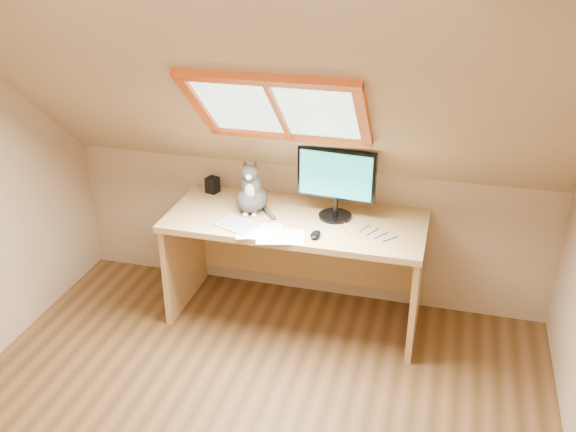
% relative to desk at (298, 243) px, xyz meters
% --- Properties ---
extents(room_shell, '(3.52, 3.52, 2.41)m').
position_rel_desk_xyz_m(room_shell, '(-0.02, -1.55, 0.88)').
color(room_shell, tan).
rests_on(room_shell, ground).
extents(desk, '(1.72, 0.75, 0.78)m').
position_rel_desk_xyz_m(desk, '(0.00, 0.00, 0.00)').
color(desk, tan).
rests_on(desk, ground).
extents(monitor, '(0.52, 0.22, 0.48)m').
position_rel_desk_xyz_m(monitor, '(0.25, -0.01, 0.51)').
color(monitor, black).
rests_on(monitor, desk).
extents(cat, '(0.24, 0.28, 0.39)m').
position_rel_desk_xyz_m(cat, '(-0.31, -0.05, 0.37)').
color(cat, '#48433F').
rests_on(cat, desk).
extents(desk_speaker, '(0.10, 0.10, 0.12)m').
position_rel_desk_xyz_m(desk_speaker, '(-0.69, 0.18, 0.29)').
color(desk_speaker, black).
rests_on(desk_speaker, desk).
extents(graphics_tablet, '(0.31, 0.27, 0.01)m').
position_rel_desk_xyz_m(graphics_tablet, '(-0.34, -0.29, 0.24)').
color(graphics_tablet, '#B2B2B7').
rests_on(graphics_tablet, desk).
extents(mouse, '(0.07, 0.11, 0.03)m').
position_rel_desk_xyz_m(mouse, '(0.19, -0.31, 0.25)').
color(mouse, black).
rests_on(mouse, desk).
extents(papers, '(0.35, 0.30, 0.01)m').
position_rel_desk_xyz_m(papers, '(-0.12, -0.33, 0.24)').
color(papers, white).
rests_on(papers, desk).
extents(cables, '(0.51, 0.26, 0.01)m').
position_rel_desk_xyz_m(cables, '(0.46, -0.19, 0.24)').
color(cables, silver).
rests_on(cables, desk).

